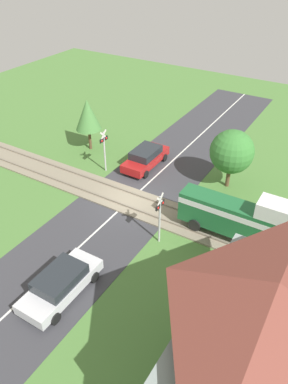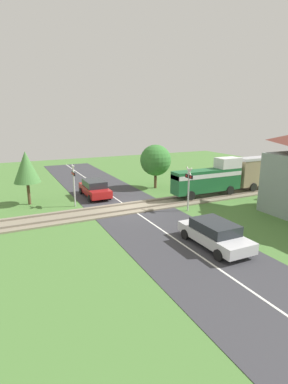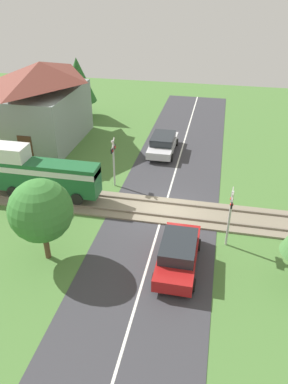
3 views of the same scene
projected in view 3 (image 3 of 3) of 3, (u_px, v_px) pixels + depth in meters
ground_plane at (164, 211)px, 22.41m from camera, size 60.00×60.00×0.00m
road_surface at (164, 211)px, 22.40m from camera, size 48.00×6.40×0.02m
track_bed at (164, 210)px, 22.37m from camera, size 2.80×48.00×0.24m
car_near_crossing at (178, 253)px, 17.87m from camera, size 4.50×1.96×1.51m
car_far_side at (163, 143)px, 29.34m from camera, size 4.58×2.02×1.42m
crossing_signal_west_approach at (230, 210)px, 18.61m from camera, size 0.90×0.18×3.36m
crossing_signal_east_approach at (114, 156)px, 24.02m from camera, size 0.90×0.18×3.36m
station_building at (45, 105)px, 29.90m from camera, size 8.60×5.36×6.52m
pedestrian_by_station at (0, 160)px, 26.67m from camera, size 0.44×0.44×1.78m
tree_by_station at (78, 80)px, 35.07m from camera, size 3.36×3.36×5.63m
tree_roadside_hedge at (41, 211)px, 17.43m from camera, size 3.04×3.04×4.31m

